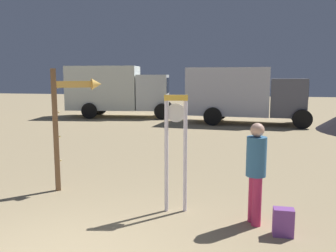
% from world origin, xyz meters
% --- Properties ---
extents(standing_clock, '(0.42, 0.16, 2.12)m').
position_xyz_m(standing_clock, '(1.12, 2.38, 1.27)').
color(standing_clock, white).
rests_on(standing_clock, ground_plane).
extents(arrow_sign, '(0.96, 0.76, 2.60)m').
position_xyz_m(arrow_sign, '(-1.32, 3.19, 1.72)').
color(arrow_sign, brown).
rests_on(arrow_sign, ground_plane).
extents(person_near_clock, '(0.33, 0.33, 1.70)m').
position_xyz_m(person_near_clock, '(2.51, 2.10, 0.95)').
color(person_near_clock, '#C92E5B').
rests_on(person_near_clock, ground_plane).
extents(backpack, '(0.31, 0.24, 0.44)m').
position_xyz_m(backpack, '(2.93, 1.73, 0.21)').
color(backpack, '#7E4397').
rests_on(backpack, ground_plane).
extents(box_truck_near, '(6.23, 2.89, 2.86)m').
position_xyz_m(box_truck_near, '(2.24, 14.85, 1.56)').
color(box_truck_near, silver).
rests_on(box_truck_near, ground_plane).
extents(box_truck_far, '(6.37, 3.02, 3.01)m').
position_xyz_m(box_truck_far, '(-5.16, 16.35, 1.64)').
color(box_truck_far, silver).
rests_on(box_truck_far, ground_plane).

